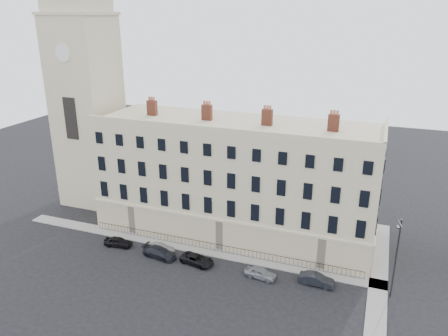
{
  "coord_description": "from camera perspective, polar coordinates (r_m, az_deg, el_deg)",
  "views": [
    {
      "loc": [
        11.3,
        -39.01,
        28.27
      ],
      "look_at": [
        -6.91,
        10.0,
        9.45
      ],
      "focal_mm": 35.0,
      "sensor_mm": 36.0,
      "label": 1
    }
  ],
  "objects": [
    {
      "name": "terrace",
      "position": [
        57.69,
        1.56,
        -1.32
      ],
      "size": [
        36.22,
        12.22,
        17.0
      ],
      "color": "beige",
      "rests_on": "ground"
    },
    {
      "name": "car_c",
      "position": [
        54.61,
        -8.43,
        -10.84
      ],
      "size": [
        4.62,
        2.4,
        1.28
      ],
      "primitive_type": "imported",
      "rotation": [
        0.0,
        0.0,
        1.43
      ],
      "color": "black",
      "rests_on": "ground"
    },
    {
      "name": "pavement_terrace",
      "position": [
        56.45,
        -4.79,
        -10.26
      ],
      "size": [
        48.0,
        2.0,
        0.12
      ],
      "primitive_type": "cube",
      "color": "gray",
      "rests_on": "ground"
    },
    {
      "name": "pavement_east_return",
      "position": [
        54.85,
        19.6,
        -12.44
      ],
      "size": [
        2.0,
        24.0,
        0.12
      ],
      "primitive_type": "cube",
      "color": "gray",
      "rests_on": "ground"
    },
    {
      "name": "streetlamp",
      "position": [
        48.28,
        21.55,
        -10.57
      ],
      "size": [
        0.58,
        1.92,
        8.99
      ],
      "rotation": [
        0.0,
        0.0,
        0.21
      ],
      "color": "#28282D",
      "rests_on": "ground"
    },
    {
      "name": "church_tower",
      "position": [
        67.88,
        -17.68,
        10.75
      ],
      "size": [
        8.0,
        8.13,
        44.0
      ],
      "color": "beige",
      "rests_on": "ground"
    },
    {
      "name": "ground",
      "position": [
        49.48,
        3.59,
        -15.09
      ],
      "size": [
        160.0,
        160.0,
        0.0
      ],
      "primitive_type": "plane",
      "color": "black",
      "rests_on": "ground"
    },
    {
      "name": "car_a",
      "position": [
        57.92,
        -13.65,
        -9.34
      ],
      "size": [
        3.76,
        1.88,
        1.23
      ],
      "primitive_type": "imported",
      "rotation": [
        0.0,
        0.0,
        1.69
      ],
      "color": "black",
      "rests_on": "ground"
    },
    {
      "name": "railings",
      "position": [
        55.13,
        -0.79,
        -10.39
      ],
      "size": [
        35.0,
        0.04,
        0.96
      ],
      "color": "black",
      "rests_on": "ground"
    },
    {
      "name": "car_d",
      "position": [
        52.86,
        -3.56,
        -11.84
      ],
      "size": [
        4.41,
        2.56,
        1.16
      ],
      "primitive_type": "imported",
      "rotation": [
        0.0,
        0.0,
        1.41
      ],
      "color": "black",
      "rests_on": "ground"
    },
    {
      "name": "car_e",
      "position": [
        50.48,
        4.79,
        -13.5
      ],
      "size": [
        3.76,
        1.85,
        1.23
      ],
      "primitive_type": "imported",
      "rotation": [
        0.0,
        0.0,
        1.46
      ],
      "color": "gray",
      "rests_on": "ground"
    },
    {
      "name": "car_f",
      "position": [
        50.23,
        11.97,
        -14.07
      ],
      "size": [
        3.93,
        1.5,
        1.28
      ],
      "primitive_type": "imported",
      "rotation": [
        0.0,
        0.0,
        1.53
      ],
      "color": "black",
      "rests_on": "ground"
    },
    {
      "name": "car_b",
      "position": [
        55.46,
        -8.34,
        -10.39
      ],
      "size": [
        3.63,
        1.58,
        1.16
      ],
      "primitive_type": "imported",
      "rotation": [
        0.0,
        0.0,
        1.67
      ],
      "color": "slate",
      "rests_on": "ground"
    }
  ]
}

